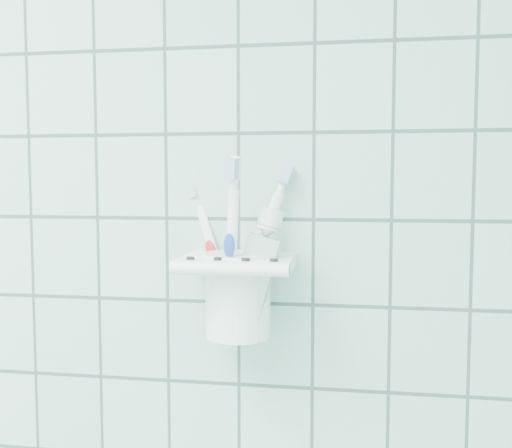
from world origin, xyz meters
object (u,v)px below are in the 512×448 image
toothbrush_pink (236,248)px  toothbrush_orange (228,242)px  holder_bracket (238,264)px  toothpaste_tube (239,260)px  cup (238,291)px  toothbrush_blue (230,241)px

toothbrush_pink → toothbrush_orange: 0.02m
holder_bracket → toothbrush_pink: (-0.01, 0.01, 0.02)m
holder_bracket → toothpaste_tube: bearing=-72.2°
cup → toothbrush_blue: bearing=146.6°
cup → toothbrush_orange: size_ratio=0.48×
cup → holder_bracket: bearing=-82.2°
holder_bracket → toothbrush_orange: (-0.01, -0.00, 0.03)m
toothbrush_orange → toothbrush_pink: bearing=94.1°
toothbrush_pink → toothbrush_orange: toothbrush_orange is taller
holder_bracket → cup: (-0.00, 0.00, -0.03)m
holder_bracket → toothbrush_orange: bearing=-164.8°
cup → toothpaste_tube: (0.01, -0.02, 0.04)m
cup → toothbrush_orange: bearing=-144.9°
toothpaste_tube → cup: bearing=113.7°
cup → toothbrush_blue: toothbrush_blue is taller
holder_bracket → toothbrush_pink: size_ratio=0.70×
cup → toothbrush_pink: size_ratio=0.53×
holder_bracket → toothpaste_tube: toothpaste_tube is taller
toothbrush_pink → cup: bearing=-50.9°
cup → toothbrush_orange: 0.06m
toothbrush_pink → toothbrush_orange: bearing=-94.2°
toothbrush_orange → toothpaste_tube: toothbrush_orange is taller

